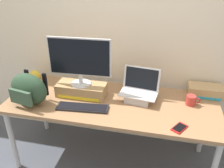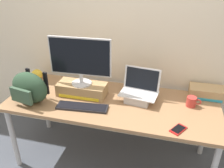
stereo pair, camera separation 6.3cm
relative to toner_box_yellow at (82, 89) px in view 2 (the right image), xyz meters
The scene contains 12 objects.
ground_plane 0.84m from the toner_box_yellow, ahead, with size 20.00×20.00×0.00m, color #474C56.
back_wall 0.75m from the toner_box_yellow, 54.36° to the left, with size 7.00×0.10×2.60m, color beige.
desk 0.34m from the toner_box_yellow, ahead, with size 1.95×0.76×0.72m.
toner_box_yellow is the anchor object (origin of this frame).
desktop_monitor 0.31m from the toner_box_yellow, 86.16° to the right, with size 0.58×0.19×0.45m.
open_laptop 0.55m from the toner_box_yellow, ahead, with size 0.36×0.26×0.30m.
external_keyboard 0.24m from the toner_box_yellow, 69.34° to the right, with size 0.47×0.17×0.02m.
messenger_backpack 0.48m from the toner_box_yellow, 149.69° to the right, with size 0.40×0.28×0.29m.
coffee_mug 1.02m from the toner_box_yellow, ahead, with size 0.13×0.09×0.09m.
cell_phone 0.97m from the toner_box_yellow, 19.50° to the right, with size 0.14×0.16×0.01m.
plush_toy 0.62m from the toner_box_yellow, 162.95° to the left, with size 0.12×0.12×0.12m.
toner_box_cyan 1.19m from the toner_box_yellow, 12.57° to the left, with size 0.32×0.18×0.10m.
Camera 2 is at (0.48, -1.82, 1.89)m, focal length 38.22 mm.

